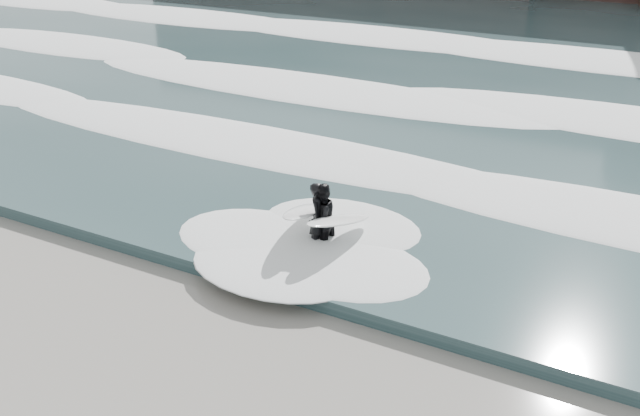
{
  "coord_description": "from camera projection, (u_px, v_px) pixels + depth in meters",
  "views": [
    {
      "loc": [
        7.44,
        -6.64,
        7.19
      ],
      "look_at": [
        1.04,
        5.12,
        1.0
      ],
      "focal_mm": 40.0,
      "sensor_mm": 36.0,
      "label": 1
    }
  ],
  "objects": [
    {
      "name": "surfer_left",
      "position": [
        313.0,
        215.0,
        14.94
      ],
      "size": [
        1.22,
        2.35,
        1.55
      ],
      "color": "black",
      "rests_on": "ground"
    },
    {
      "name": "sea",
      "position": [
        536.0,
        39.0,
        34.6
      ],
      "size": [
        90.0,
        52.0,
        0.3
      ],
      "primitive_type": "cube",
      "color": "#2C4345",
      "rests_on": "ground"
    },
    {
      "name": "foam_far",
      "position": [
        515.0,
        48.0,
        31.28
      ],
      "size": [
        60.0,
        4.8,
        0.3
      ],
      "primitive_type": "ellipsoid",
      "color": "white",
      "rests_on": "sea"
    },
    {
      "name": "foam_mid",
      "position": [
        446.0,
        99.0,
        24.12
      ],
      "size": [
        60.0,
        4.0,
        0.24
      ],
      "primitive_type": "ellipsoid",
      "color": "white",
      "rests_on": "sea"
    },
    {
      "name": "foam_near",
      "position": [
        356.0,
        166.0,
        18.55
      ],
      "size": [
        60.0,
        3.2,
        0.2
      ],
      "primitive_type": "ellipsoid",
      "color": "white",
      "rests_on": "sea"
    },
    {
      "name": "ground",
      "position": [
        113.0,
        367.0,
        11.54
      ],
      "size": [
        120.0,
        120.0,
        0.0
      ],
      "primitive_type": "plane",
      "color": "brown",
      "rests_on": "ground"
    },
    {
      "name": "surfer_right",
      "position": [
        324.0,
        219.0,
        14.8
      ],
      "size": [
        1.19,
        2.14,
        1.54
      ],
      "color": "black",
      "rests_on": "ground"
    }
  ]
}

